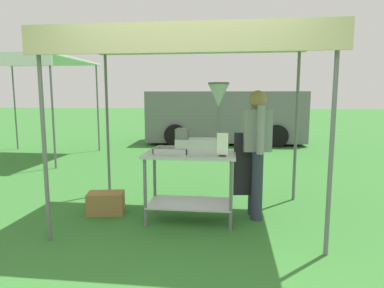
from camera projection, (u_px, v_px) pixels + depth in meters
name	position (u px, v px, depth m)	size (l,w,h in m)	color
ground_plane	(214.00, 155.00, 8.90)	(70.00, 70.00, 0.00)	#33702D
stall_canopy	(191.00, 46.00, 4.00)	(3.06, 2.00, 2.22)	slate
donut_cart	(190.00, 173.00, 4.12)	(1.10, 0.60, 0.85)	#B7B7BC
donut_tray	(172.00, 151.00, 4.07)	(0.41, 0.31, 0.07)	#B7B7BC
donut_fryer	(205.00, 128.00, 4.00)	(0.62, 0.28, 0.84)	#B7B7BC
menu_sign	(222.00, 146.00, 3.85)	(0.13, 0.05, 0.27)	black
vendor	(256.00, 147.00, 4.21)	(0.46, 0.54, 1.61)	#2D3347
supply_crate	(106.00, 203.00, 4.44)	(0.51, 0.37, 0.28)	olive
van_grey	(225.00, 116.00, 11.22)	(5.12, 2.30, 1.69)	slate
neighbour_tent	(26.00, 63.00, 8.21)	(2.70, 2.61, 2.44)	slate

